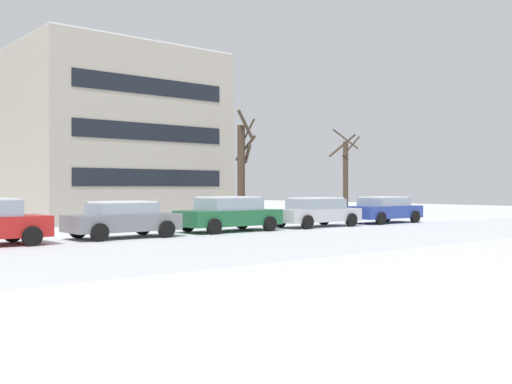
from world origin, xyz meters
TOP-DOWN VIEW (x-y plane):
  - parked_car_gray at (9.80, 8.23)m, footprint 4.14×2.05m
  - parked_car_green at (14.90, 8.41)m, footprint 4.52×2.17m
  - parked_car_silver at (20.00, 8.25)m, footprint 4.56×2.07m
  - parked_car_blue at (25.10, 8.25)m, footprint 4.37×2.13m
  - tree_far_left at (18.88, 12.56)m, footprint 1.40×1.40m
  - tree_far_right at (27.03, 12.71)m, footprint 2.29×2.29m
  - building_far_right at (15.40, 20.48)m, footprint 10.93×9.43m

SIDE VIEW (x-z plane):
  - parked_car_gray at x=9.80m, z-range 0.02..1.39m
  - parked_car_silver at x=20.00m, z-range 0.02..1.43m
  - parked_car_blue at x=25.10m, z-range 0.02..1.43m
  - parked_car_green at x=14.90m, z-range 0.01..1.51m
  - tree_far_right at x=27.03m, z-range -0.07..5.32m
  - tree_far_left at x=18.88m, z-range -0.11..5.77m
  - building_far_right at x=15.40m, z-range 0.00..9.69m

